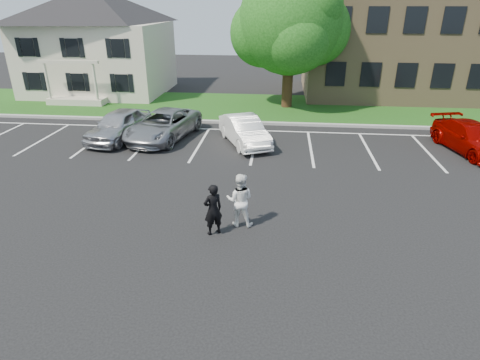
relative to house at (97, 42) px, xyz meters
name	(u,v)px	position (x,y,z in m)	size (l,w,h in m)	color
ground_plane	(237,228)	(13.00, -19.97, -3.83)	(90.00, 90.00, 0.00)	black
curb	(259,123)	(13.00, -7.97, -3.75)	(40.00, 0.30, 0.15)	gray
grass_strip	(263,107)	(13.00, -3.97, -3.79)	(44.00, 8.00, 0.08)	#1D3F12
stall_lines	(283,141)	(14.40, -11.02, -3.82)	(34.00, 5.36, 0.01)	silver
house	(97,42)	(0.00, 0.00, 0.00)	(10.30, 9.22, 7.60)	beige
office_building	(456,38)	(27.00, 2.02, 0.33)	(22.40, 10.40, 8.30)	#927A53
tree	(292,24)	(14.69, -3.58, 1.52)	(7.80, 7.20, 8.80)	black
man_black_suit	(213,210)	(12.31, -20.36, -2.99)	(0.61, 0.40, 1.68)	black
man_white_shirt	(240,200)	(13.07, -19.74, -2.94)	(0.87, 0.68, 1.79)	white
car_silver_west	(119,125)	(5.88, -11.58, -3.05)	(1.83, 4.55, 1.55)	#B3B3B9
car_silver_minivan	(163,125)	(8.13, -11.19, -3.10)	(2.44, 5.28, 1.47)	#93959A
car_white_sedan	(244,131)	(12.45, -11.64, -3.13)	(1.49, 4.27, 1.41)	white
car_red_compact	(472,138)	(23.39, -11.67, -3.14)	(1.94, 4.78, 1.39)	#870300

